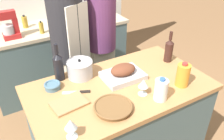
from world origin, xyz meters
TOP-DOWN VIEW (x-y plane):
  - kitchen_island at (0.00, 0.00)m, footprint 1.43×0.81m
  - back_counter at (0.00, 1.52)m, footprint 1.81×0.60m
  - roasting_pan at (0.08, 0.08)m, footprint 0.33×0.25m
  - wicker_basket at (-0.19, -0.21)m, footprint 0.27×0.27m
  - cutting_board at (-0.43, -0.01)m, footprint 0.26×0.20m
  - stock_pot at (-0.21, 0.28)m, footprint 0.21×0.21m
  - mixing_bowl at (-0.47, 0.23)m, footprint 0.13×0.13m
  - juice_jug at (0.43, -0.23)m, footprint 0.10×0.10m
  - milk_jug at (0.17, -0.28)m, footprint 0.10×0.10m
  - wine_bottle_green at (-0.37, 0.33)m, footprint 0.08×0.08m
  - wine_bottle_dark at (0.59, 0.11)m, footprint 0.07×0.07m
  - wine_glass_left at (0.09, -0.17)m, footprint 0.08×0.08m
  - wine_glass_right at (-0.52, -0.30)m, footprint 0.08×0.08m
  - knife_chef at (-0.32, 0.09)m, footprint 0.20×0.11m
  - stand_mixer at (-0.55, 1.41)m, footprint 0.18×0.14m
  - condiment_bottle_tall at (0.37, 1.45)m, footprint 0.05×0.05m
  - condiment_bottle_short at (-0.34, 1.65)m, footprint 0.06×0.06m
  - condiment_bottle_extra at (-0.22, 1.37)m, footprint 0.05×0.05m
  - person_cook_aproned at (-0.11, 0.80)m, footprint 0.35×0.37m
  - person_cook_guest at (0.28, 0.84)m, footprint 0.32×0.32m

SIDE VIEW (x-z plane):
  - back_counter at x=0.00m, z-range 0.00..0.89m
  - kitchen_island at x=0.00m, z-range 0.00..0.91m
  - knife_chef at x=-0.32m, z-range 0.91..0.92m
  - cutting_board at x=-0.43m, z-range 0.91..0.93m
  - wicker_basket at x=-0.19m, z-range 0.91..0.95m
  - mixing_bowl at x=-0.47m, z-range 0.91..0.96m
  - person_cook_guest at x=0.28m, z-range 0.10..1.78m
  - person_cook_aproned at x=-0.11m, z-range 0.09..1.79m
  - roasting_pan at x=0.08m, z-range 0.90..1.02m
  - condiment_bottle_extra at x=-0.22m, z-range 0.89..1.03m
  - condiment_bottle_tall at x=0.37m, z-range 0.89..1.03m
  - condiment_bottle_short at x=-0.34m, z-range 0.89..1.04m
  - stock_pot at x=-0.21m, z-range 0.90..1.06m
  - milk_jug at x=0.17m, z-range 0.90..1.08m
  - juice_jug at x=0.43m, z-range 0.90..1.10m
  - wine_glass_left at x=0.09m, z-range 0.94..1.07m
  - wine_glass_right at x=-0.52m, z-range 0.94..1.08m
  - stand_mixer at x=-0.55m, z-range 0.87..1.18m
  - wine_bottle_dark at x=0.59m, z-range 0.88..1.17m
  - wine_bottle_green at x=-0.37m, z-range 0.88..1.19m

